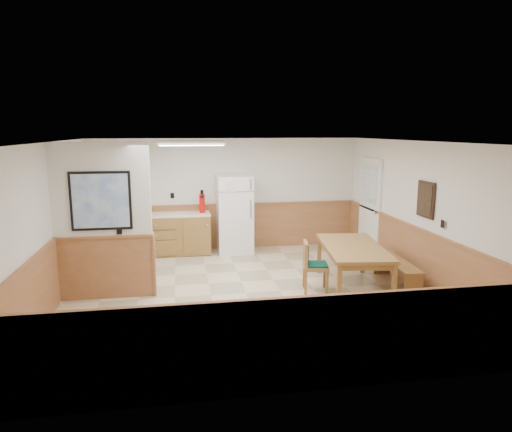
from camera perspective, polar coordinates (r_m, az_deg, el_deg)
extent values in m
plane|color=beige|center=(7.73, -1.27, -9.59)|extent=(6.00, 6.00, 0.00)
cube|color=white|center=(7.25, -1.35, 9.28)|extent=(6.00, 6.00, 0.02)
cube|color=white|center=(10.33, -3.74, 2.73)|extent=(6.00, 0.02, 2.50)
cube|color=white|center=(8.36, 19.49, 0.24)|extent=(0.02, 6.00, 2.50)
cube|color=white|center=(7.57, -24.40, -1.16)|extent=(0.02, 6.00, 2.50)
cube|color=#B06A46|center=(10.44, -3.68, -1.36)|extent=(6.00, 0.04, 1.00)
cube|color=#B06A46|center=(8.51, 19.05, -4.73)|extent=(0.04, 6.00, 1.00)
cube|color=#B06A46|center=(7.74, -23.83, -6.60)|extent=(0.04, 6.00, 1.00)
cube|color=white|center=(7.53, -18.79, 3.04)|extent=(1.50, 0.15, 1.50)
cube|color=#B06A46|center=(7.78, -18.23, -6.12)|extent=(1.50, 0.17, 1.00)
cube|color=black|center=(7.45, -18.83, 1.80)|extent=(0.92, 0.03, 0.92)
cube|color=white|center=(7.44, -18.85, 1.78)|extent=(0.84, 0.01, 0.84)
cube|color=olive|center=(10.11, -9.71, -2.31)|extent=(1.40, 0.60, 0.86)
cube|color=olive|center=(10.22, -17.99, -2.54)|extent=(0.06, 0.60, 0.86)
cube|color=olive|center=(10.14, -13.84, -2.43)|extent=(0.06, 0.60, 0.86)
cube|color=#F5E6CE|center=(10.03, -12.08, 0.13)|extent=(2.20, 0.60, 0.04)
cube|color=#F5E6CE|center=(10.31, -12.03, 0.82)|extent=(2.20, 0.02, 0.10)
cube|color=white|center=(10.06, 14.04, 0.92)|extent=(0.05, 1.02, 2.15)
cube|color=white|center=(10.06, 13.99, 0.92)|extent=(0.04, 0.90, 2.05)
cube|color=silver|center=(9.97, 13.99, 3.89)|extent=(0.02, 0.76, 0.80)
cube|color=white|center=(10.27, -15.51, 4.01)|extent=(0.80, 0.03, 1.00)
cube|color=white|center=(10.25, -15.52, 4.00)|extent=(0.70, 0.01, 0.90)
cube|color=black|center=(8.04, 20.46, 1.95)|extent=(0.03, 0.50, 0.60)
cube|color=black|center=(8.03, 20.34, 1.95)|extent=(0.01, 0.42, 0.52)
cube|color=white|center=(8.48, -8.07, 9.05)|extent=(1.20, 0.30, 0.08)
cube|color=white|center=(8.48, -8.06, 8.75)|extent=(1.15, 0.25, 0.01)
cube|color=white|center=(10.04, -2.69, 0.23)|extent=(0.76, 0.70, 1.71)
cube|color=silver|center=(9.63, -0.67, 4.00)|extent=(0.03, 0.02, 0.22)
cube|color=silver|center=(9.70, -0.67, 0.89)|extent=(0.03, 0.02, 0.40)
cube|color=#A97E3E|center=(7.90, 12.06, -3.86)|extent=(1.21, 2.02, 0.05)
cube|color=#A97E3E|center=(7.92, 12.04, -4.38)|extent=(1.10, 1.91, 0.10)
cube|color=#A97E3E|center=(7.08, 10.35, -8.68)|extent=(0.08, 0.08, 0.70)
cube|color=#A97E3E|center=(8.76, 7.92, -4.82)|extent=(0.08, 0.08, 0.70)
cube|color=#A97E3E|center=(7.30, 16.85, -8.38)|extent=(0.08, 0.08, 0.70)
cube|color=#A97E3E|center=(8.94, 13.22, -4.69)|extent=(0.08, 0.08, 0.70)
cube|color=#A97E3E|center=(8.32, 17.23, -5.51)|extent=(0.43, 1.48, 0.05)
cube|color=#A97E3E|center=(7.82, 19.39, -8.42)|extent=(0.30, 0.08, 0.40)
cube|color=#A97E3E|center=(8.97, 15.20, -5.73)|extent=(0.30, 0.08, 0.40)
cube|color=#A97E3E|center=(7.76, 7.47, -6.31)|extent=(0.48, 0.48, 0.06)
cube|color=#0E4635|center=(7.75, 7.48, -6.00)|extent=(0.44, 0.44, 0.03)
cube|color=#A97E3E|center=(7.68, 6.20, -4.68)|extent=(0.13, 0.41, 0.40)
cube|color=#0E4635|center=(7.67, 4.88, -4.69)|extent=(0.09, 0.35, 0.34)
cube|color=#A97E3E|center=(7.65, 6.24, -8.32)|extent=(0.05, 0.05, 0.39)
cube|color=#A97E3E|center=(7.98, 6.02, -7.50)|extent=(0.05, 0.05, 0.39)
cube|color=#A97E3E|center=(7.69, 8.89, -8.29)|extent=(0.05, 0.05, 0.39)
cube|color=#A97E3E|center=(8.02, 8.56, -7.47)|extent=(0.05, 0.05, 0.39)
cylinder|color=red|center=(9.99, -6.75, 1.57)|extent=(0.13, 0.13, 0.41)
cylinder|color=black|center=(9.95, -6.78, 2.99)|extent=(0.07, 0.07, 0.09)
cylinder|color=#177F37|center=(10.01, -16.25, 0.68)|extent=(0.08, 0.08, 0.22)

